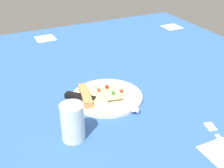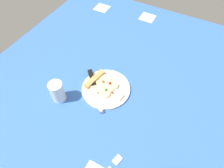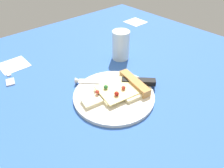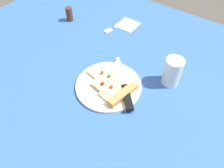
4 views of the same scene
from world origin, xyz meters
The scene contains 6 objects.
ground_plane centered at (-0.02, -0.01, -1.50)cm, with size 138.10×138.10×3.00cm.
plate centered at (8.11, -6.62, 0.50)cm, with size 22.67×22.67×1.01cm, color silver.
pizza_slice centered at (7.63, -9.14, 1.81)cm, with size 12.69×18.54×2.59cm.
knife centered at (9.94, -11.96, 1.61)cm, with size 18.62×18.29×2.45cm.
drinking_glass centered at (22.35, -22.79, 5.13)cm, with size 6.13×6.13×10.27cm, color silver.
fork centered at (39.02, 11.48, 0.40)cm, with size 15.24×5.70×0.80cm.
Camera 3 is at (-22.85, 21.78, 37.53)cm, focal length 31.89 mm.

